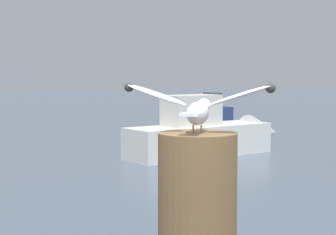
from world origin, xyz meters
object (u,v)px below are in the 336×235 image
Objects in this scene: boat_navy at (207,111)px; boat_white at (213,134)px; channel_buoy at (179,210)px; seagull at (198,105)px; mooring_post at (197,231)px.

boat_white reaches higher than boat_navy.
boat_white is 8.53m from channel_buoy.
seagull is 5.24m from channel_buoy.
boat_white is (7.98, 10.84, -1.05)m from mooring_post.
boat_white is at bearing 53.63° from seagull.
mooring_post is 0.22× the size of boat_navy.
channel_buoy is at bearing -126.64° from boat_navy.
mooring_post is at bearing -121.68° from channel_buoy.
boat_white is (-6.37, -9.18, 0.11)m from boat_navy.
mooring_post is 13.50m from boat_white.
seagull reaches higher than boat_navy.
boat_navy is 0.77× the size of boat_white.
boat_navy is at bearing 54.36° from mooring_post.
boat_navy is at bearing 53.36° from channel_buoy.
boat_white is at bearing 50.89° from channel_buoy.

